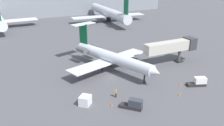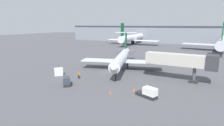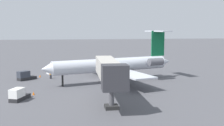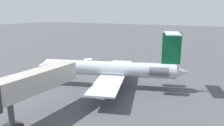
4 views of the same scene
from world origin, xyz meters
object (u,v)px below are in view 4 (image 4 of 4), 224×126
object	(u,v)px
jet_bridge	(24,86)
baggage_tug_lead	(54,66)
traffic_cone_near	(17,80)
traffic_cone_far	(15,88)
cargo_container_uld	(88,63)
ground_crew_marshaller	(73,68)
regional_jet	(113,68)
traffic_cone_mid	(71,67)

from	to	relation	value
jet_bridge	baggage_tug_lead	size ratio (longest dim) A/B	3.96
traffic_cone_near	traffic_cone_far	world-z (taller)	same
jet_bridge	cargo_container_uld	xyz separation A→B (m)	(-28.68, -9.37, -3.83)
ground_crew_marshaller	jet_bridge	bearing A→B (deg)	22.87
baggage_tug_lead	traffic_cone_near	size ratio (longest dim) A/B	7.08
regional_jet	traffic_cone_far	distance (m)	18.08
regional_jet	cargo_container_uld	xyz separation A→B (m)	(-11.65, -13.09, -2.62)
traffic_cone_near	traffic_cone_far	bearing A→B (deg)	45.28
ground_crew_marshaller	traffic_cone_mid	world-z (taller)	ground_crew_marshaller
traffic_cone_mid	jet_bridge	bearing A→B (deg)	25.78
ground_crew_marshaller	cargo_container_uld	size ratio (longest dim) A/B	0.61
regional_jet	baggage_tug_lead	world-z (taller)	regional_jet
jet_bridge	traffic_cone_near	distance (m)	18.92
cargo_container_uld	traffic_cone_far	size ratio (longest dim) A/B	5.07
traffic_cone_near	regional_jet	bearing A→B (deg)	108.18
traffic_cone_near	traffic_cone_mid	bearing A→B (deg)	167.83
regional_jet	traffic_cone_near	size ratio (longest dim) A/B	50.33
regional_jet	jet_bridge	distance (m)	17.48
jet_bridge	baggage_tug_lead	xyz separation A→B (m)	(-21.54, -14.60, -3.88)
regional_jet	baggage_tug_lead	distance (m)	19.05
regional_jet	jet_bridge	world-z (taller)	regional_jet
traffic_cone_near	traffic_cone_mid	size ratio (longest dim) A/B	1.00
cargo_container_uld	traffic_cone_far	bearing A→B (deg)	-5.37
baggage_tug_lead	traffic_cone_near	xyz separation A→B (m)	(10.58, -0.17, -0.56)
ground_crew_marshaller	traffic_cone_near	world-z (taller)	ground_crew_marshaller
regional_jet	baggage_tug_lead	size ratio (longest dim) A/B	7.11
ground_crew_marshaller	traffic_cone_mid	xyz separation A→B (m)	(-2.19, -2.42, -0.58)
jet_bridge	traffic_cone_near	xyz separation A→B (m)	(-10.96, -14.77, -4.45)
ground_crew_marshaller	regional_jet	bearing A→B (deg)	68.04
jet_bridge	baggage_tug_lead	world-z (taller)	jet_bridge
ground_crew_marshaller	cargo_container_uld	world-z (taller)	cargo_container_uld
ground_crew_marshaller	cargo_container_uld	bearing A→B (deg)	179.58
cargo_container_uld	ground_crew_marshaller	bearing A→B (deg)	-0.42
cargo_container_uld	traffic_cone_far	world-z (taller)	cargo_container_uld
cargo_container_uld	jet_bridge	bearing A→B (deg)	18.10
cargo_container_uld	baggage_tug_lead	bearing A→B (deg)	-36.19
regional_jet	traffic_cone_far	xyz separation A→B (m)	(9.45, -15.07, -3.23)
regional_jet	traffic_cone_mid	bearing A→B (deg)	-115.70
jet_bridge	ground_crew_marshaller	distance (m)	24.54
traffic_cone_mid	traffic_cone_far	bearing A→B (deg)	1.64
baggage_tug_lead	traffic_cone_near	world-z (taller)	baggage_tug_lead
regional_jet	cargo_container_uld	size ratio (longest dim) A/B	9.92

